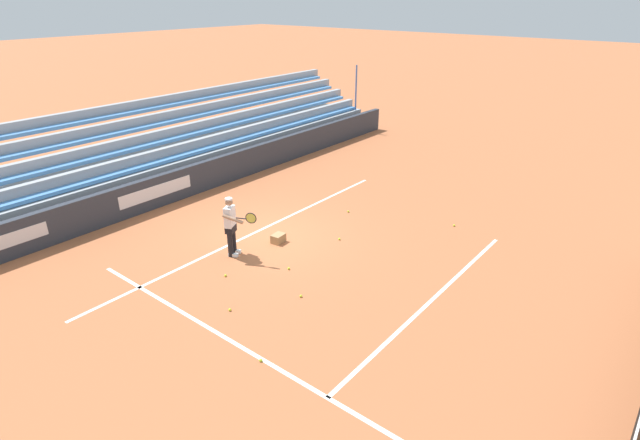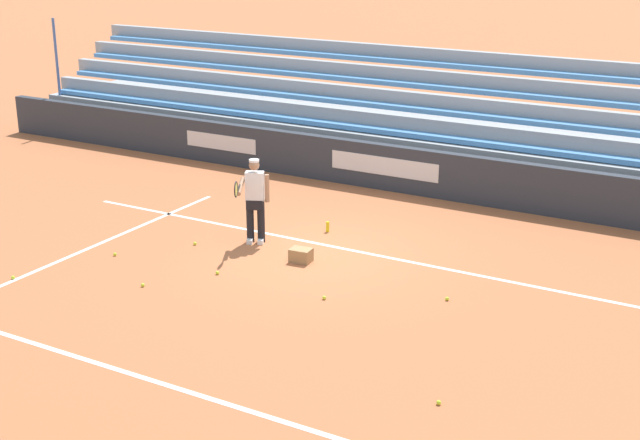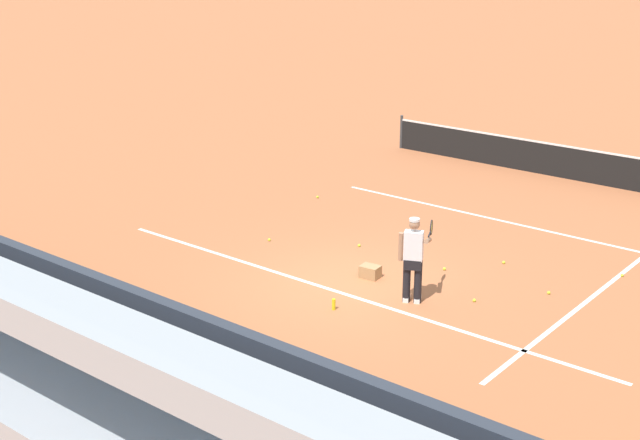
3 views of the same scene
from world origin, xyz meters
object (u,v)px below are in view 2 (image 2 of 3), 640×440
at_px(tennis_ball_near_player, 324,298).
at_px(tennis_ball_by_box, 217,273).
at_px(tennis_ball_toward_net, 439,403).
at_px(tennis_ball_far_left, 195,243).
at_px(tennis_ball_far_right, 447,299).
at_px(ball_box_cardboard, 301,255).
at_px(tennis_ball_midcourt, 143,285).
at_px(water_bottle, 328,227).
at_px(tennis_ball_on_baseline, 13,277).
at_px(tennis_ball_stray_back, 115,254).
at_px(tennis_player, 255,200).

distance_m(tennis_ball_near_player, tennis_ball_by_box, 2.25).
bearing_deg(tennis_ball_toward_net, tennis_ball_far_left, -26.65).
bearing_deg(tennis_ball_far_right, tennis_ball_toward_net, 110.23).
bearing_deg(ball_box_cardboard, tennis_ball_by_box, 52.76).
bearing_deg(tennis_ball_midcourt, tennis_ball_by_box, -125.66).
bearing_deg(tennis_ball_far_left, tennis_ball_midcourt, 103.05).
bearing_deg(tennis_ball_far_right, tennis_ball_midcourt, 23.36).
bearing_deg(water_bottle, tennis_ball_by_box, 78.75).
bearing_deg(tennis_ball_on_baseline, tennis_ball_far_right, -157.22).
relative_size(tennis_ball_far_left, tennis_ball_midcourt, 1.00).
xyz_separation_m(tennis_ball_toward_net, tennis_ball_on_baseline, (8.38, -0.26, 0.00)).
xyz_separation_m(tennis_ball_far_left, tennis_ball_far_right, (-5.41, 0.05, 0.00)).
xyz_separation_m(tennis_ball_on_baseline, tennis_ball_stray_back, (-0.80, -1.81, 0.00)).
relative_size(tennis_ball_on_baseline, tennis_ball_stray_back, 1.00).
bearing_deg(tennis_ball_stray_back, tennis_ball_far_left, -127.73).
bearing_deg(tennis_ball_on_baseline, tennis_ball_by_box, -146.73).
bearing_deg(tennis_ball_midcourt, tennis_ball_stray_back, -31.76).
height_order(ball_box_cardboard, tennis_ball_far_right, ball_box_cardboard).
relative_size(tennis_ball_far_right, tennis_ball_on_baseline, 1.00).
height_order(tennis_ball_on_baseline, tennis_ball_by_box, same).
distance_m(tennis_ball_on_baseline, tennis_ball_stray_back, 1.97).
height_order(tennis_player, tennis_ball_by_box, tennis_player).
distance_m(ball_box_cardboard, tennis_ball_far_right, 3.12).
bearing_deg(tennis_ball_midcourt, tennis_ball_on_baseline, 21.51).
height_order(tennis_ball_near_player, tennis_ball_far_right, same).
height_order(ball_box_cardboard, tennis_ball_near_player, ball_box_cardboard).
distance_m(ball_box_cardboard, tennis_ball_far_left, 2.32).
bearing_deg(tennis_ball_near_player, tennis_ball_by_box, -0.24).
height_order(tennis_ball_by_box, water_bottle, water_bottle).
xyz_separation_m(tennis_player, water_bottle, (-0.96, -1.26, -0.78)).
xyz_separation_m(tennis_ball_near_player, tennis_ball_on_baseline, (5.33, 2.01, 0.00)).
relative_size(tennis_player, ball_box_cardboard, 4.29).
relative_size(tennis_ball_far_left, water_bottle, 0.30).
bearing_deg(tennis_ball_toward_net, water_bottle, -48.58).
bearing_deg(tennis_ball_stray_back, tennis_ball_near_player, -177.44).
bearing_deg(tennis_ball_on_baseline, tennis_player, -125.62).
relative_size(tennis_player, tennis_ball_far_left, 25.98).
distance_m(tennis_player, tennis_ball_stray_back, 2.91).
distance_m(tennis_ball_midcourt, tennis_ball_stray_back, 1.73).
xyz_separation_m(ball_box_cardboard, tennis_ball_on_baseline, (4.07, 3.33, -0.10)).
bearing_deg(tennis_ball_far_right, ball_box_cardboard, -5.87).
height_order(tennis_ball_midcourt, water_bottle, water_bottle).
bearing_deg(tennis_ball_near_player, ball_box_cardboard, -46.47).
bearing_deg(water_bottle, tennis_ball_on_baseline, 53.99).
height_order(ball_box_cardboard, tennis_ball_by_box, ball_box_cardboard).
height_order(tennis_ball_far_left, tennis_ball_far_right, same).
xyz_separation_m(tennis_ball_far_left, water_bottle, (-1.91, -2.00, 0.08)).
bearing_deg(tennis_player, tennis_ball_far_left, 37.73).
bearing_deg(tennis_ball_midcourt, tennis_ball_far_left, -76.95).
bearing_deg(tennis_player, ball_box_cardboard, 160.74).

